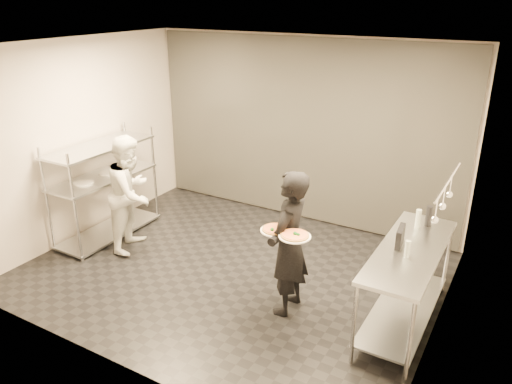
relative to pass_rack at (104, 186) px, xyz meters
The scene contains 13 objects.
room_shell 2.53m from the pass_rack, 28.77° to the left, with size 5.00×4.00×2.80m.
pass_rack is the anchor object (origin of this frame).
prep_counter 4.33m from the pass_rack, ahead, with size 0.60×1.80×0.92m.
utensil_rail 4.64m from the pass_rack, ahead, with size 0.07×1.20×0.31m.
waiter 3.15m from the pass_rack, ahead, with size 0.60×0.40×1.65m, color black.
chef 0.61m from the pass_rack, ahead, with size 0.78×0.61×1.61m, color white.
pizza_plate_near 3.10m from the pass_rack, ahead, with size 0.32×0.32×0.05m.
pizza_plate_far 3.37m from the pass_rack, 10.14° to the right, with size 0.33×0.33×0.05m.
salad_plate 3.08m from the pass_rack, ahead, with size 0.27×0.27×0.07m.
pos_monitor 4.22m from the pass_rack, ahead, with size 0.06×0.28×0.20m, color black.
bottle_green 4.31m from the pass_rack, ahead, with size 0.06×0.06×0.22m, color gray.
bottle_clear 4.35m from the pass_rack, ahead, with size 0.05×0.05×0.18m, color gray.
bottle_dark 4.41m from the pass_rack, ahead, with size 0.07×0.07×0.24m, color black.
Camera 1 is at (3.06, -4.68, 3.34)m, focal length 35.00 mm.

